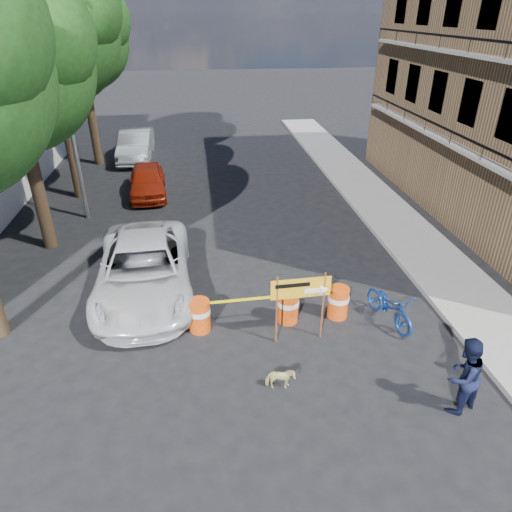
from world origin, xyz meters
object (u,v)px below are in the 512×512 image
object	(u,v)px
detour_sign	(309,292)
suv_white	(144,269)
pedestrian	(463,376)
barrel_far_left	(122,320)
barrel_far_right	(338,302)
bicycle	(392,292)
barrel_mid_right	(288,306)
dog	(280,379)
barrel_mid_left	(199,315)
sedan_red	(147,181)
sedan_silver	(136,145)

from	to	relation	value
detour_sign	suv_white	xyz separation A→B (m)	(-4.25, 2.73, -0.61)
detour_sign	pedestrian	bearing A→B (deg)	-47.94
barrel_far_left	detour_sign	xyz separation A→B (m)	(4.67, -0.73, 0.94)
barrel_far_right	bicycle	bearing A→B (deg)	-18.22
barrel_far_right	barrel_mid_right	bearing A→B (deg)	-178.44
pedestrian	dog	world-z (taller)	pedestrian
dog	pedestrian	bearing A→B (deg)	-102.09
barrel_mid_left	sedan_red	bearing A→B (deg)	101.63
barrel_mid_right	dog	bearing A→B (deg)	-104.71
barrel_far_left	sedan_red	distance (m)	10.31
dog	sedan_red	size ratio (longest dim) A/B	0.16
sedan_silver	bicycle	bearing A→B (deg)	-63.04
barrel_far_left	barrel_mid_right	world-z (taller)	same
bicycle	sedan_silver	distance (m)	18.37
barrel_far_right	bicycle	xyz separation A→B (m)	(1.30, -0.43, 0.48)
barrel_far_left	suv_white	xyz separation A→B (m)	(0.42, 1.99, 0.34)
detour_sign	sedan_red	size ratio (longest dim) A/B	0.49
sedan_red	bicycle	bearing A→B (deg)	-60.42
pedestrian	sedan_red	size ratio (longest dim) A/B	0.46
barrel_far_right	sedan_red	size ratio (longest dim) A/B	0.23
pedestrian	dog	bearing A→B (deg)	-38.92
barrel_far_left	barrel_far_right	distance (m)	5.74
detour_sign	sedan_red	bearing A→B (deg)	111.34
barrel_mid_right	suv_white	distance (m)	4.38
barrel_mid_right	sedan_silver	bearing A→B (deg)	109.15
barrel_far_left	suv_white	bearing A→B (deg)	78.08
bicycle	sedan_silver	world-z (taller)	bicycle
bicycle	dog	bearing A→B (deg)	-163.01
detour_sign	suv_white	size ratio (longest dim) A/B	0.33
dog	suv_white	world-z (taller)	suv_white
detour_sign	bicycle	distance (m)	2.45
dog	suv_white	size ratio (longest dim) A/B	0.11
barrel_mid_right	dog	size ratio (longest dim) A/B	1.38
barrel_far_left	pedestrian	xyz separation A→B (m)	(7.30, -3.43, 0.44)
barrel_mid_right	bicycle	size ratio (longest dim) A/B	0.47
pedestrian	bicycle	bearing A→B (deg)	-108.07
barrel_mid_right	sedan_red	xyz separation A→B (m)	(-4.50, 10.23, 0.20)
barrel_far_right	pedestrian	distance (m)	3.89
barrel_mid_left	dog	world-z (taller)	barrel_mid_left
sedan_red	barrel_mid_right	bearing A→B (deg)	-70.79
dog	suv_white	bearing A→B (deg)	40.82
barrel_far_right	detour_sign	xyz separation A→B (m)	(-1.08, -0.85, 0.94)
dog	sedan_red	bearing A→B (deg)	20.89
barrel_mid_right	detour_sign	xyz separation A→B (m)	(0.32, -0.81, 0.94)
barrel_mid_left	barrel_far_left	bearing A→B (deg)	179.53
barrel_mid_right	sedan_silver	distance (m)	16.96
barrel_far_left	sedan_red	xyz separation A→B (m)	(-0.15, 10.31, 0.20)
barrel_mid_left	sedan_silver	size ratio (longest dim) A/B	0.19
sedan_red	sedan_silver	world-z (taller)	sedan_silver
pedestrian	suv_white	distance (m)	8.76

